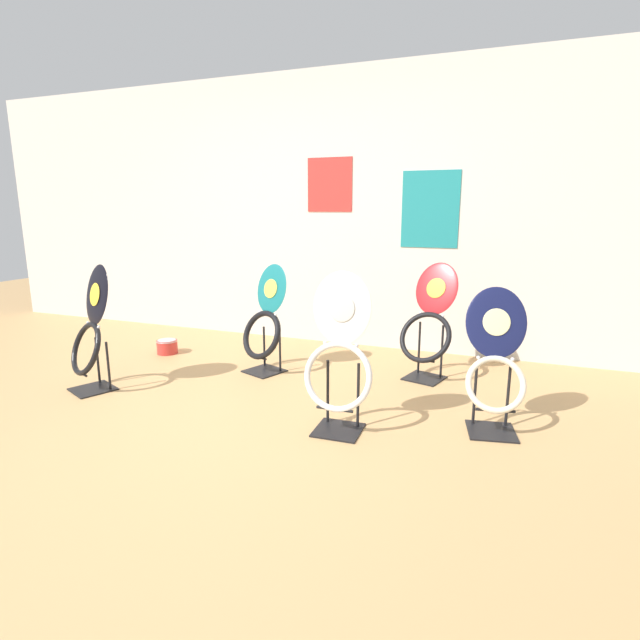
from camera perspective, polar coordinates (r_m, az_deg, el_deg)
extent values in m
plane|color=tan|center=(3.25, -16.37, -12.08)|extent=(14.00, 14.00, 0.00)
cube|color=silver|center=(5.01, -0.54, 12.29)|extent=(8.00, 0.06, 2.60)
cube|color=red|center=(4.93, 1.11, 15.20)|extent=(0.45, 0.01, 0.50)
cube|color=teal|center=(4.68, 12.47, 12.23)|extent=(0.51, 0.01, 0.68)
cube|color=black|center=(4.10, 11.82, -6.51)|extent=(0.34, 0.34, 0.01)
cylinder|color=black|center=(4.15, 11.26, -3.08)|extent=(0.02, 0.02, 0.43)
cylinder|color=black|center=(4.07, 13.75, -3.50)|extent=(0.02, 0.02, 0.43)
cylinder|color=black|center=(3.98, 11.47, -4.43)|extent=(0.22, 0.08, 0.02)
torus|color=black|center=(3.98, 11.92, -1.93)|extent=(0.47, 0.36, 0.38)
ellipsoid|color=#AD1E23|center=(4.07, 13.19, 3.53)|extent=(0.38, 0.26, 0.41)
ellipsoid|color=yellow|center=(4.05, 13.11, 3.58)|extent=(0.17, 0.10, 0.15)
sphere|color=silver|center=(4.07, 11.38, 0.78)|extent=(0.02, 0.02, 0.02)
sphere|color=silver|center=(3.99, 13.87, 0.44)|extent=(0.02, 0.02, 0.02)
cube|color=black|center=(4.20, -6.38, -5.81)|extent=(0.36, 0.36, 0.01)
cylinder|color=black|center=(4.28, -6.40, -3.00)|extent=(0.02, 0.02, 0.34)
cylinder|color=black|center=(4.14, -4.59, -3.50)|extent=(0.02, 0.02, 0.34)
cylinder|color=black|center=(4.11, -7.23, -4.17)|extent=(0.22, 0.10, 0.02)
torus|color=black|center=(4.10, -6.71, -1.69)|extent=(0.46, 0.34, 0.40)
ellipsoid|color=#197075|center=(4.11, -5.55, 3.58)|extent=(0.36, 0.23, 0.40)
ellipsoid|color=#EADB4C|center=(4.10, -5.70, 3.60)|extent=(0.16, 0.09, 0.15)
sphere|color=silver|center=(4.18, -6.84, 0.92)|extent=(0.02, 0.02, 0.02)
sphere|color=silver|center=(4.04, -5.12, 0.57)|extent=(0.02, 0.02, 0.02)
cube|color=black|center=(3.28, 18.97, -11.93)|extent=(0.33, 0.33, 0.01)
cylinder|color=black|center=(3.27, 17.29, -7.93)|extent=(0.02, 0.02, 0.41)
cylinder|color=black|center=(3.30, 20.69, -7.98)|extent=(0.02, 0.02, 0.41)
cylinder|color=black|center=(3.14, 19.40, -9.72)|extent=(0.22, 0.06, 0.02)
torus|color=beige|center=(3.15, 19.43, -6.94)|extent=(0.38, 0.26, 0.32)
ellipsoid|color=#141942|center=(3.19, 19.48, -0.25)|extent=(0.38, 0.23, 0.42)
ellipsoid|color=beige|center=(3.18, 19.53, -0.22)|extent=(0.17, 0.09, 0.16)
sphere|color=silver|center=(3.16, 17.64, -4.12)|extent=(0.02, 0.02, 0.02)
sphere|color=silver|center=(3.19, 21.15, -4.21)|extent=(0.02, 0.02, 0.02)
cube|color=black|center=(4.14, -24.51, -7.20)|extent=(0.37, 0.37, 0.01)
cylinder|color=black|center=(4.21, -24.07, -4.20)|extent=(0.02, 0.02, 0.36)
cylinder|color=black|center=(4.03, -23.04, -4.82)|extent=(0.02, 0.02, 0.36)
cylinder|color=black|center=(4.07, -25.71, -5.42)|extent=(0.21, 0.11, 0.02)
torus|color=black|center=(4.04, -25.20, -2.97)|extent=(0.44, 0.33, 0.39)
ellipsoid|color=black|center=(4.01, -24.14, 2.66)|extent=(0.39, 0.26, 0.44)
ellipsoid|color=yellow|center=(4.00, -24.37, 2.68)|extent=(0.17, 0.11, 0.17)
sphere|color=silver|center=(4.12, -25.01, -0.28)|extent=(0.02, 0.02, 0.02)
sphere|color=silver|center=(3.94, -23.97, -0.74)|extent=(0.02, 0.02, 0.02)
cube|color=black|center=(3.12, 2.10, -12.46)|extent=(0.29, 0.29, 0.01)
cylinder|color=black|center=(3.15, 0.90, -8.14)|extent=(0.02, 0.02, 0.40)
cylinder|color=black|center=(3.10, 4.38, -8.53)|extent=(0.02, 0.02, 0.40)
cylinder|color=black|center=(2.99, 1.69, -10.16)|extent=(0.22, 0.03, 0.02)
torus|color=silver|center=(2.97, 2.04, -6.48)|extent=(0.43, 0.17, 0.41)
ellipsoid|color=white|center=(2.94, 2.54, 1.39)|extent=(0.36, 0.08, 0.43)
ellipsoid|color=silver|center=(2.93, 2.46, 1.37)|extent=(0.16, 0.03, 0.16)
sphere|color=silver|center=(3.00, 0.57, -2.63)|extent=(0.02, 0.02, 0.02)
sphere|color=silver|center=(2.94, 4.20, -2.95)|extent=(0.02, 0.02, 0.02)
cylinder|color=red|center=(4.89, -17.07, -2.94)|extent=(0.19, 0.19, 0.13)
torus|color=silver|center=(4.88, -17.11, -2.29)|extent=(0.19, 0.19, 0.01)
cylinder|color=#B2B2B7|center=(4.88, -17.12, -2.20)|extent=(0.17, 0.17, 0.00)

